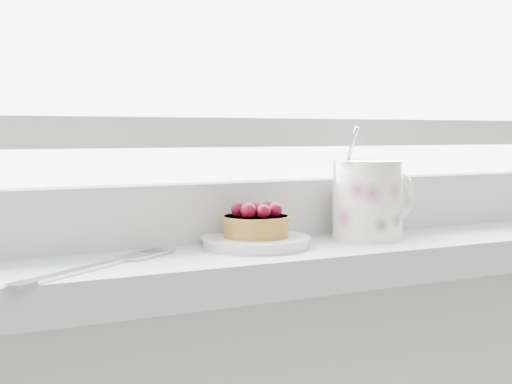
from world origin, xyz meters
TOP-DOWN VIEW (x-y plane):
  - saucer at (0.02, 1.90)m, footprint 0.12×0.12m
  - raspberry_tart at (0.02, 1.90)m, footprint 0.08×0.08m
  - floral_mug at (0.17, 1.89)m, footprint 0.13×0.09m
  - fork at (-0.18, 1.85)m, footprint 0.19×0.14m

SIDE VIEW (x-z plane):
  - fork at x=-0.18m, z-range 0.94..0.94m
  - saucer at x=0.02m, z-range 0.94..0.95m
  - raspberry_tart at x=0.02m, z-range 0.95..0.99m
  - floral_mug at x=0.17m, z-range 0.92..1.06m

